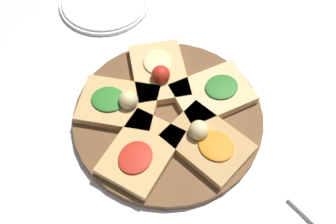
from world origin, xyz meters
TOP-DOWN VIEW (x-y plane):
  - ground_plane at (0.00, 0.00)m, footprint 3.00×3.00m
  - serving_board at (0.00, 0.00)m, footprint 0.43×0.43m
  - focaccia_slice_0 at (-0.11, -0.03)m, footprint 0.20×0.16m
  - focaccia_slice_1 at (-0.01, -0.12)m, footprint 0.14×0.19m
  - focaccia_slice_2 at (0.10, -0.04)m, footprint 0.21×0.18m
  - focaccia_slice_3 at (0.08, 0.08)m, footprint 0.21×0.21m
  - focaccia_slice_4 at (-0.05, 0.10)m, footprint 0.19×0.21m
  - plate_right at (0.42, -0.06)m, footprint 0.25×0.25m
  - napkin_stack at (-0.34, -0.15)m, footprint 0.12×0.10m

SIDE VIEW (x-z plane):
  - ground_plane at x=0.00m, z-range 0.00..0.00m
  - napkin_stack at x=-0.34m, z-range 0.00..0.01m
  - plate_right at x=0.42m, z-range 0.00..0.02m
  - serving_board at x=0.00m, z-range 0.00..0.02m
  - focaccia_slice_1 at x=-0.01m, z-range 0.02..0.05m
  - focaccia_slice_4 at x=-0.05m, z-range 0.02..0.05m
  - focaccia_slice_0 at x=-0.11m, z-range 0.01..0.06m
  - focaccia_slice_2 at x=0.10m, z-range 0.01..0.06m
  - focaccia_slice_3 at x=0.08m, z-range 0.01..0.06m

